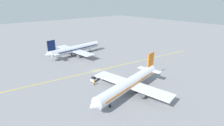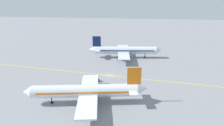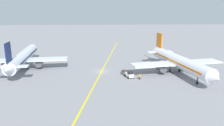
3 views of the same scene
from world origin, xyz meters
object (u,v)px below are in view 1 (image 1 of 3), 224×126
at_px(baggage_cart_trailing, 99,76).
at_px(traffic_cone_mid_apron, 100,68).
at_px(ground_crew_worker, 94,83).
at_px(airplane_at_gate, 75,49).
at_px(airplane_adjacent_stand, 130,83).
at_px(baggage_tug_white, 94,79).
at_px(traffic_cone_near_nose, 107,78).

bearing_deg(baggage_cart_trailing, traffic_cone_mid_apron, 140.87).
height_order(ground_crew_worker, traffic_cone_mid_apron, ground_crew_worker).
bearing_deg(ground_crew_worker, airplane_at_gate, 160.40).
bearing_deg(airplane_at_gate, airplane_adjacent_stand, -8.58).
bearing_deg(baggage_cart_trailing, airplane_at_gate, 166.48).
distance_m(airplane_at_gate, baggage_cart_trailing, 32.97).
bearing_deg(airplane_at_gate, baggage_tug_white, -18.11).
distance_m(baggage_cart_trailing, traffic_cone_mid_apron, 9.45).
distance_m(airplane_adjacent_stand, traffic_cone_near_nose, 14.39).
relative_size(airplane_at_gate, ground_crew_worker, 21.16).
bearing_deg(airplane_at_gate, ground_crew_worker, -19.60).
bearing_deg(airplane_adjacent_stand, ground_crew_worker, -156.12).
relative_size(airplane_at_gate, baggage_cart_trailing, 12.19).
xyz_separation_m(airplane_at_gate, airplane_adjacent_stand, (47.90, -7.23, 0.00)).
bearing_deg(ground_crew_worker, baggage_cart_trailing, 126.34).
height_order(airplane_at_gate, ground_crew_worker, airplane_at_gate).
height_order(baggage_tug_white, baggage_cart_trailing, baggage_tug_white).
xyz_separation_m(airplane_at_gate, baggage_tug_white, (33.01, -10.79, -2.81)).
relative_size(airplane_adjacent_stand, traffic_cone_near_nose, 64.38).
distance_m(traffic_cone_near_nose, traffic_cone_mid_apron, 10.15).
relative_size(airplane_adjacent_stand, baggage_cart_trailing, 12.14).
bearing_deg(baggage_tug_white, baggage_cart_trailing, 109.18).
xyz_separation_m(airplane_adjacent_stand, baggage_cart_trailing, (-15.98, -0.45, -2.95)).
height_order(airplane_at_gate, traffic_cone_mid_apron, airplane_at_gate).
xyz_separation_m(baggage_cart_trailing, ground_crew_worker, (3.67, -5.00, 0.15)).
bearing_deg(airplane_adjacent_stand, traffic_cone_near_nose, 172.69).
relative_size(airplane_adjacent_stand, traffic_cone_mid_apron, 64.38).
xyz_separation_m(baggage_tug_white, ground_crew_worker, (2.59, -1.88, 0.01)).
bearing_deg(traffic_cone_near_nose, ground_crew_worker, -77.85).
distance_m(airplane_adjacent_stand, baggage_cart_trailing, 16.25).
distance_m(airplane_at_gate, airplane_adjacent_stand, 48.45).
relative_size(baggage_tug_white, baggage_cart_trailing, 1.14).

